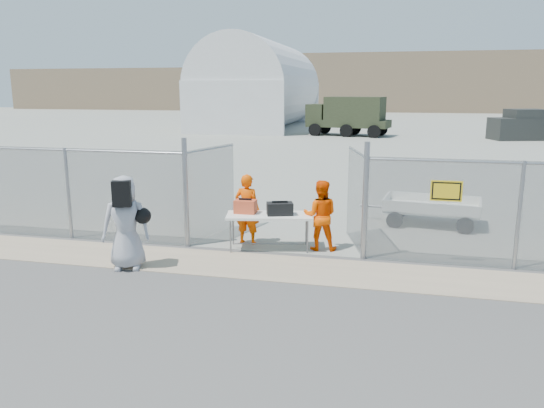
% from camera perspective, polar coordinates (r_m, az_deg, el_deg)
% --- Properties ---
extents(ground, '(160.00, 160.00, 0.00)m').
position_cam_1_polar(ground, '(9.99, -2.63, -8.57)').
color(ground, '#3F3E3E').
extents(tarmac_inside, '(160.00, 80.00, 0.01)m').
position_cam_1_polar(tarmac_inside, '(51.17, 10.32, 8.11)').
color(tarmac_inside, gray).
rests_on(tarmac_inside, ground).
extents(dirt_strip, '(44.00, 1.60, 0.01)m').
position_cam_1_polar(dirt_strip, '(10.90, -1.20, -6.72)').
color(dirt_strip, tan).
rests_on(dirt_strip, ground).
extents(distant_hills, '(140.00, 6.00, 9.00)m').
position_cam_1_polar(distant_hills, '(87.02, 15.09, 12.50)').
color(distant_hills, '#7F684F').
rests_on(distant_hills, ground).
extents(chain_link_fence, '(40.00, 0.20, 2.20)m').
position_cam_1_polar(chain_link_fence, '(11.54, -0.00, 0.00)').
color(chain_link_fence, gray).
rests_on(chain_link_fence, ground).
extents(quonset_hangar, '(9.00, 18.00, 8.00)m').
position_cam_1_polar(quonset_hangar, '(50.57, -1.30, 12.78)').
color(quonset_hangar, silver).
rests_on(quonset_hangar, ground).
extents(folding_table, '(2.03, 1.17, 0.81)m').
position_cam_1_polar(folding_table, '(11.95, -0.30, -3.01)').
color(folding_table, white).
rests_on(folding_table, ground).
extents(orange_bag, '(0.48, 0.32, 0.30)m').
position_cam_1_polar(orange_bag, '(11.96, -2.88, -0.27)').
color(orange_bag, '#DE502B').
rests_on(orange_bag, folding_table).
extents(black_duffel, '(0.65, 0.50, 0.28)m').
position_cam_1_polar(black_duffel, '(11.78, 0.85, -0.51)').
color(black_duffel, black).
rests_on(black_duffel, folding_table).
extents(security_worker_left, '(0.64, 0.46, 1.65)m').
position_cam_1_polar(security_worker_left, '(12.29, -2.69, -0.57)').
color(security_worker_left, '#FF5100').
rests_on(security_worker_left, ground).
extents(security_worker_right, '(0.83, 0.67, 1.59)m').
position_cam_1_polar(security_worker_right, '(11.86, 5.22, -1.22)').
color(security_worker_right, '#FF5100').
rests_on(security_worker_right, ground).
extents(visitor, '(1.07, 0.87, 1.90)m').
position_cam_1_polar(visitor, '(10.94, -15.47, -1.95)').
color(visitor, '#9D9EA4').
rests_on(visitor, ground).
extents(utility_trailer, '(3.35, 2.02, 0.77)m').
position_cam_1_polar(utility_trailer, '(14.71, 16.78, -0.69)').
color(utility_trailer, white).
rests_on(utility_trailer, ground).
extents(military_truck, '(6.54, 3.42, 2.96)m').
position_cam_1_polar(military_truck, '(41.66, 8.24, 9.31)').
color(military_truck, '#2C331E').
rests_on(military_truck, ground).
extents(parked_vehicle_near, '(5.07, 3.38, 2.11)m').
position_cam_1_polar(parked_vehicle_near, '(41.92, 25.57, 7.68)').
color(parked_vehicle_near, '#282A28').
rests_on(parked_vehicle_near, ground).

